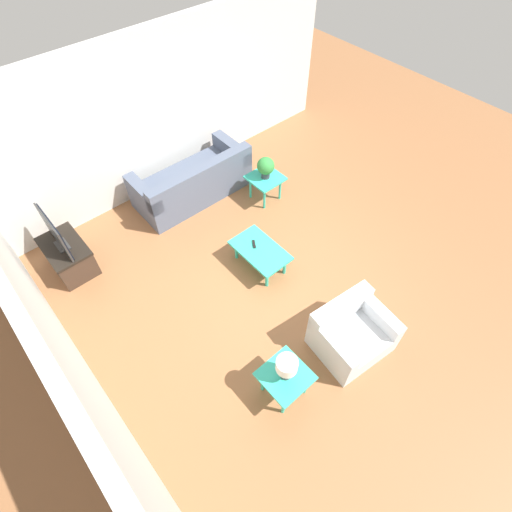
{
  "coord_description": "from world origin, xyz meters",
  "views": [
    {
      "loc": [
        -2.56,
        2.75,
        5.04
      ],
      "look_at": [
        0.15,
        0.38,
        0.55
      ],
      "focal_mm": 28.0,
      "sensor_mm": 36.0,
      "label": 1
    }
  ],
  "objects_px": {
    "side_table_plant": "(265,180)",
    "coffee_table": "(260,252)",
    "armchair": "(351,333)",
    "table_lamp": "(287,367)",
    "television": "(55,233)",
    "sofa": "(193,182)",
    "tv_stand_chest": "(68,256)",
    "potted_plant": "(266,167)",
    "side_table_lamp": "(285,378)"
  },
  "relations": [
    {
      "from": "side_table_plant",
      "to": "table_lamp",
      "type": "bearing_deg",
      "value": 141.84
    },
    {
      "from": "side_table_plant",
      "to": "side_table_lamp",
      "type": "relative_size",
      "value": 1.0
    },
    {
      "from": "coffee_table",
      "to": "television",
      "type": "relative_size",
      "value": 1.12
    },
    {
      "from": "side_table_lamp",
      "to": "television",
      "type": "relative_size",
      "value": 0.68
    },
    {
      "from": "sofa",
      "to": "television",
      "type": "bearing_deg",
      "value": 2.48
    },
    {
      "from": "coffee_table",
      "to": "side_table_plant",
      "type": "xyz_separation_m",
      "value": [
        1.11,
        -1.1,
        0.08
      ]
    },
    {
      "from": "table_lamp",
      "to": "tv_stand_chest",
      "type": "bearing_deg",
      "value": 17.29
    },
    {
      "from": "coffee_table",
      "to": "side_table_lamp",
      "type": "bearing_deg",
      "value": 146.92
    },
    {
      "from": "television",
      "to": "armchair",
      "type": "bearing_deg",
      "value": -148.8
    },
    {
      "from": "coffee_table",
      "to": "side_table_plant",
      "type": "bearing_deg",
      "value": -44.8
    },
    {
      "from": "coffee_table",
      "to": "sofa",
      "type": "bearing_deg",
      "value": -4.96
    },
    {
      "from": "armchair",
      "to": "potted_plant",
      "type": "height_order",
      "value": "potted_plant"
    },
    {
      "from": "television",
      "to": "coffee_table",
      "type": "bearing_deg",
      "value": -130.5
    },
    {
      "from": "armchair",
      "to": "potted_plant",
      "type": "relative_size",
      "value": 2.59
    },
    {
      "from": "side_table_lamp",
      "to": "table_lamp",
      "type": "distance_m",
      "value": 0.32
    },
    {
      "from": "potted_plant",
      "to": "tv_stand_chest",
      "type": "bearing_deg",
      "value": 76.4
    },
    {
      "from": "side_table_plant",
      "to": "table_lamp",
      "type": "relative_size",
      "value": 1.47
    },
    {
      "from": "coffee_table",
      "to": "potted_plant",
      "type": "xyz_separation_m",
      "value": [
        1.11,
        -1.1,
        0.38
      ]
    },
    {
      "from": "sofa",
      "to": "armchair",
      "type": "relative_size",
      "value": 2.02
    },
    {
      "from": "armchair",
      "to": "tv_stand_chest",
      "type": "height_order",
      "value": "armchair"
    },
    {
      "from": "tv_stand_chest",
      "to": "side_table_plant",
      "type": "bearing_deg",
      "value": -103.6
    },
    {
      "from": "coffee_table",
      "to": "side_table_plant",
      "type": "relative_size",
      "value": 1.64
    },
    {
      "from": "coffee_table",
      "to": "table_lamp",
      "type": "bearing_deg",
      "value": 146.92
    },
    {
      "from": "tv_stand_chest",
      "to": "potted_plant",
      "type": "height_order",
      "value": "potted_plant"
    },
    {
      "from": "coffee_table",
      "to": "armchair",
      "type": "bearing_deg",
      "value": -179.75
    },
    {
      "from": "armchair",
      "to": "table_lamp",
      "type": "distance_m",
      "value": 1.21
    },
    {
      "from": "coffee_table",
      "to": "table_lamp",
      "type": "relative_size",
      "value": 2.41
    },
    {
      "from": "tv_stand_chest",
      "to": "side_table_lamp",
      "type": "bearing_deg",
      "value": -162.71
    },
    {
      "from": "sofa",
      "to": "tv_stand_chest",
      "type": "height_order",
      "value": "sofa"
    },
    {
      "from": "television",
      "to": "potted_plant",
      "type": "xyz_separation_m",
      "value": [
        -0.81,
        -3.34,
        -0.08
      ]
    },
    {
      "from": "coffee_table",
      "to": "side_table_plant",
      "type": "distance_m",
      "value": 1.56
    },
    {
      "from": "table_lamp",
      "to": "coffee_table",
      "type": "bearing_deg",
      "value": -33.08
    },
    {
      "from": "coffee_table",
      "to": "tv_stand_chest",
      "type": "bearing_deg",
      "value": 49.44
    },
    {
      "from": "coffee_table",
      "to": "potted_plant",
      "type": "bearing_deg",
      "value": -44.8
    },
    {
      "from": "table_lamp",
      "to": "potted_plant",
      "type": "bearing_deg",
      "value": -38.16
    },
    {
      "from": "tv_stand_chest",
      "to": "potted_plant",
      "type": "bearing_deg",
      "value": -103.6
    },
    {
      "from": "side_table_lamp",
      "to": "table_lamp",
      "type": "xyz_separation_m",
      "value": [
        -0.0,
        0.0,
        0.32
      ]
    },
    {
      "from": "coffee_table",
      "to": "side_table_plant",
      "type": "height_order",
      "value": "side_table_plant"
    },
    {
      "from": "tv_stand_chest",
      "to": "television",
      "type": "distance_m",
      "value": 0.52
    },
    {
      "from": "sofa",
      "to": "table_lamp",
      "type": "bearing_deg",
      "value": 71.38
    },
    {
      "from": "side_table_lamp",
      "to": "tv_stand_chest",
      "type": "distance_m",
      "value": 3.8
    },
    {
      "from": "side_table_plant",
      "to": "tv_stand_chest",
      "type": "bearing_deg",
      "value": 76.4
    },
    {
      "from": "potted_plant",
      "to": "table_lamp",
      "type": "bearing_deg",
      "value": 141.84
    },
    {
      "from": "side_table_plant",
      "to": "coffee_table",
      "type": "bearing_deg",
      "value": 135.2
    },
    {
      "from": "sofa",
      "to": "potted_plant",
      "type": "relative_size",
      "value": 5.24
    },
    {
      "from": "television",
      "to": "potted_plant",
      "type": "bearing_deg",
      "value": -103.58
    },
    {
      "from": "side_table_plant",
      "to": "television",
      "type": "distance_m",
      "value": 3.46
    },
    {
      "from": "armchair",
      "to": "table_lamp",
      "type": "relative_size",
      "value": 2.71
    },
    {
      "from": "potted_plant",
      "to": "side_table_plant",
      "type": "bearing_deg",
      "value": 153.43
    },
    {
      "from": "side_table_plant",
      "to": "table_lamp",
      "type": "height_order",
      "value": "table_lamp"
    }
  ]
}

